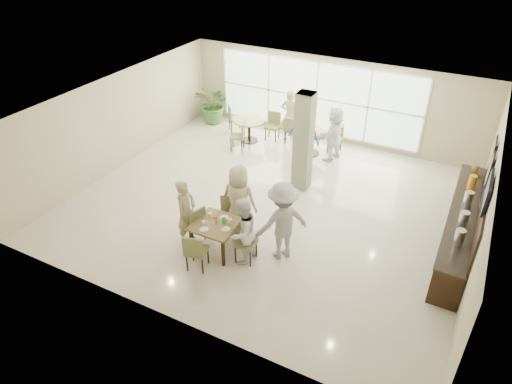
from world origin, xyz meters
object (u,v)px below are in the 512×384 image
at_px(main_table, 216,227).
at_px(round_table_right, 311,137).
at_px(adult_a, 303,140).
at_px(adult_b, 334,133).
at_px(teen_left, 186,212).
at_px(teen_far, 239,200).
at_px(teen_right, 242,231).
at_px(round_table_left, 249,125).
at_px(teen_standing, 282,221).
at_px(buffet_counter, 462,225).
at_px(potted_plant, 214,104).
at_px(adult_standing, 290,116).

distance_m(main_table, round_table_right, 5.54).
distance_m(round_table_right, adult_a, 1.01).
xyz_separation_m(main_table, adult_b, (0.85, 5.53, 0.20)).
distance_m(teen_left, adult_b, 5.80).
xyz_separation_m(round_table_right, teen_far, (-0.01, -4.66, 0.34)).
bearing_deg(round_table_right, main_table, -91.11).
bearing_deg(teen_right, adult_a, -169.67).
bearing_deg(round_table_left, teen_standing, -54.80).
bearing_deg(teen_standing, round_table_right, -124.08).
relative_size(buffet_counter, adult_b, 2.72).
bearing_deg(adult_b, teen_right, 11.83).
height_order(round_table_left, teen_right, teen_right).
height_order(round_table_right, teen_right, teen_right).
relative_size(teen_right, teen_standing, 0.85).
bearing_deg(buffet_counter, main_table, -150.37).
bearing_deg(potted_plant, buffet_counter, -20.92).
distance_m(teen_far, adult_standing, 5.31).
relative_size(round_table_left, adult_standing, 0.58).
xyz_separation_m(main_table, potted_plant, (-3.92, 6.20, 0.05)).
bearing_deg(potted_plant, adult_standing, -2.04).
bearing_deg(buffet_counter, potted_plant, 159.08).
relative_size(main_table, round_table_left, 0.96).
height_order(potted_plant, teen_right, teen_right).
bearing_deg(round_table_right, adult_standing, 150.63).
relative_size(main_table, adult_a, 0.55).
bearing_deg(main_table, round_table_left, 110.86).
bearing_deg(teen_right, round_table_left, -148.77).
bearing_deg(teen_standing, teen_left, -34.39).
bearing_deg(adult_a, teen_standing, -62.90).
relative_size(round_table_left, teen_right, 0.64).
height_order(potted_plant, teen_far, teen_far).
height_order(round_table_left, teen_standing, teen_standing).
height_order(round_table_right, teen_left, teen_left).
relative_size(potted_plant, teen_right, 0.88).
bearing_deg(potted_plant, teen_standing, -46.87).
bearing_deg(teen_right, adult_b, -177.19).
relative_size(buffet_counter, teen_far, 2.60).
bearing_deg(teen_right, teen_far, -142.40).
distance_m(round_table_left, buffet_counter, 7.50).
height_order(buffet_counter, adult_standing, buffet_counter).
relative_size(potted_plant, adult_b, 0.83).
bearing_deg(teen_left, round_table_left, 12.61).
xyz_separation_m(potted_plant, teen_far, (4.02, -5.32, 0.19)).
bearing_deg(buffet_counter, adult_b, 146.35).
bearing_deg(adult_a, buffet_counter, -9.79).
bearing_deg(teen_far, potted_plant, -59.00).
bearing_deg(round_table_right, adult_a, -83.35).
relative_size(teen_right, adult_b, 0.93).
height_order(round_table_right, teen_standing, teen_standing).
bearing_deg(potted_plant, teen_left, -63.31).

